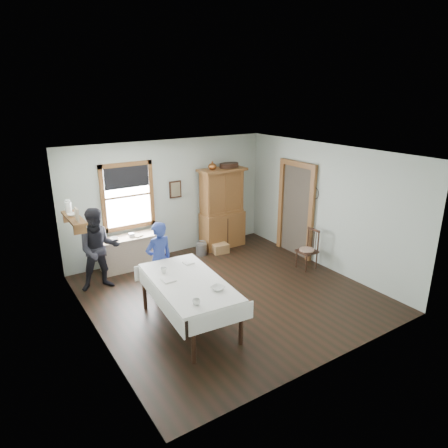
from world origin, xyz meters
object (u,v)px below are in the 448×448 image
object	(u,v)px
pail	(201,249)
figure_dark	(99,252)
china_hutch	(222,208)
woman_blue	(159,263)
dining_table	(189,303)
spindle_chair	(307,249)
work_counter	(130,252)
wicker_basket	(220,248)

from	to	relation	value
pail	figure_dark	bearing A→B (deg)	-170.88
china_hutch	woman_blue	world-z (taller)	china_hutch
dining_table	woman_blue	xyz separation A→B (m)	(0.02, 1.18, 0.28)
dining_table	spindle_chair	size ratio (longest dim) A/B	2.30
work_counter	pail	xyz separation A→B (m)	(1.69, -0.20, -0.23)
dining_table	woman_blue	size ratio (longest dim) A/B	1.49
spindle_chair	pail	bearing A→B (deg)	127.14
work_counter	spindle_chair	distance (m)	3.88
dining_table	spindle_chair	distance (m)	3.29
china_hutch	pail	size ratio (longest dim) A/B	7.12
wicker_basket	work_counter	bearing A→B (deg)	170.39
china_hutch	woman_blue	xyz separation A→B (m)	(-2.39, -1.55, -0.30)
spindle_chair	figure_dark	distance (m)	4.34
dining_table	wicker_basket	bearing A→B (deg)	48.15
work_counter	wicker_basket	xyz separation A→B (m)	(2.12, -0.36, -0.26)
work_counter	wicker_basket	size ratio (longest dim) A/B	3.38
china_hutch	figure_dark	size ratio (longest dim) A/B	1.29
work_counter	spindle_chair	world-z (taller)	spindle_chair
work_counter	dining_table	world-z (taller)	dining_table
figure_dark	china_hutch	bearing A→B (deg)	19.61
spindle_chair	wicker_basket	world-z (taller)	spindle_chair
dining_table	china_hutch	bearing A→B (deg)	48.50
dining_table	wicker_basket	size ratio (longest dim) A/B	5.42
spindle_chair	wicker_basket	xyz separation A→B (m)	(-1.11, 1.78, -0.34)
work_counter	woman_blue	world-z (taller)	woman_blue
dining_table	spindle_chair	bearing A→B (deg)	10.33
work_counter	dining_table	size ratio (longest dim) A/B	0.62
wicker_basket	spindle_chair	bearing A→B (deg)	-58.07
woman_blue	dining_table	bearing A→B (deg)	81.49
pail	spindle_chair	bearing A→B (deg)	-51.43
wicker_basket	figure_dark	world-z (taller)	figure_dark
work_counter	woman_blue	xyz separation A→B (m)	(0.02, -1.55, 0.32)
work_counter	wicker_basket	distance (m)	2.17
china_hutch	work_counter	bearing A→B (deg)	179.51
dining_table	woman_blue	distance (m)	1.22
woman_blue	figure_dark	distance (m)	1.26
china_hutch	spindle_chair	size ratio (longest dim) A/B	2.20
work_counter	china_hutch	world-z (taller)	china_hutch
china_hutch	wicker_basket	size ratio (longest dim) A/B	5.20
pail	figure_dark	size ratio (longest dim) A/B	0.18
wicker_basket	china_hutch	bearing A→B (deg)	50.98
pail	wicker_basket	xyz separation A→B (m)	(0.44, -0.16, -0.03)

